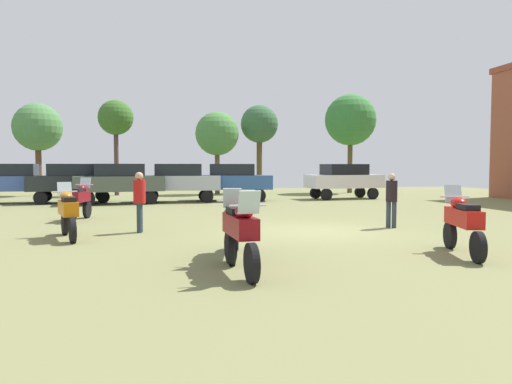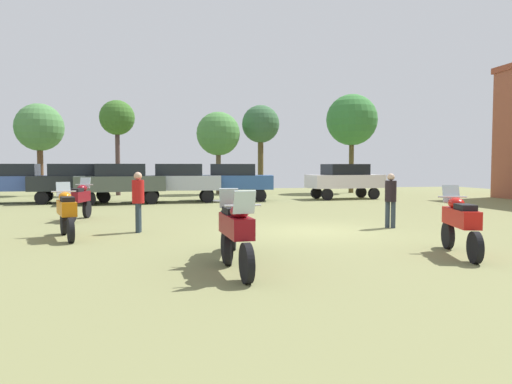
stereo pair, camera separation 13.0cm
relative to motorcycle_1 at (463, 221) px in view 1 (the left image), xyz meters
name	(u,v)px [view 1 (the left image)]	position (x,y,z in m)	size (l,w,h in m)	color
ground_plane	(318,231)	(-1.82, 4.09, -0.73)	(44.00, 52.00, 0.02)	olive
motorcycle_1	(463,221)	(0.00, 0.00, 0.00)	(0.82, 2.22, 1.46)	black
motorcycle_3	(240,232)	(-4.89, -0.74, 0.01)	(0.62, 2.26, 1.49)	black
motorcycle_4	(80,200)	(-9.06, 8.30, 0.00)	(0.68, 2.09, 1.48)	black
motorcycle_6	(234,223)	(-4.78, 0.70, 0.00)	(0.72, 2.25, 1.46)	black
motorcycle_7	(68,211)	(-8.65, 4.00, 0.00)	(0.85, 2.14, 1.46)	black
car_1	(119,180)	(-8.39, 15.41, 0.45)	(4.53, 2.44, 2.00)	black
car_2	(72,180)	(-10.81, 16.61, 0.45)	(4.55, 2.55, 2.00)	black
car_3	(11,180)	(-13.75, 16.80, 0.45)	(4.40, 2.07, 2.00)	black
car_4	(344,179)	(4.00, 16.66, 0.45)	(4.47, 2.26, 2.00)	black
car_5	(233,179)	(-2.50, 16.46, 0.45)	(4.55, 2.55, 2.00)	black
car_6	(179,180)	(-5.40, 16.12, 0.45)	(4.44, 2.16, 2.00)	black
person_1	(139,197)	(-6.88, 4.81, 0.28)	(0.38, 0.38, 1.72)	#273541
person_3	(392,196)	(0.61, 4.35, 0.25)	(0.48, 0.48, 1.66)	#2C3742
tree_2	(116,119)	(-9.16, 22.54, 4.18)	(2.23, 2.23, 6.11)	#4E3835
tree_3	(350,120)	(6.72, 22.38, 4.37)	(3.57, 3.57, 6.91)	brown
tree_5	(217,134)	(-2.65, 22.66, 3.31)	(2.92, 2.92, 5.52)	brown
tree_6	(38,128)	(-13.98, 23.11, 3.58)	(3.00, 3.00, 5.85)	brown
tree_7	(259,125)	(0.40, 23.41, 4.01)	(2.62, 2.62, 6.13)	brown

